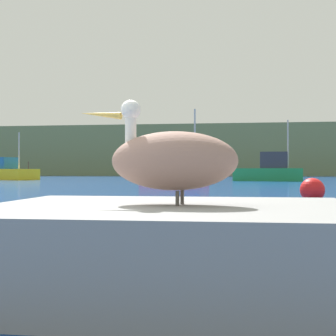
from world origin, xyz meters
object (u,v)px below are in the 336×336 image
object	(u,v)px
pelican	(172,160)
fishing_boat_yellow	(4,172)
fishing_boat_red	(177,171)
mooring_buoy	(312,190)
fishing_boat_green	(269,170)

from	to	relation	value
pelican	fishing_boat_yellow	bearing A→B (deg)	-54.61
fishing_boat_yellow	fishing_boat_red	xyz separation A→B (m)	(18.21, -9.69, 0.17)
mooring_buoy	pelican	bearing A→B (deg)	-106.87
pelican	fishing_boat_red	xyz separation A→B (m)	(-2.90, 27.70, -0.09)
fishing_boat_yellow	fishing_boat_green	world-z (taller)	fishing_boat_green
pelican	mooring_buoy	distance (m)	10.06
fishing_boat_yellow	mooring_buoy	distance (m)	36.73
fishing_boat_yellow	mooring_buoy	xyz separation A→B (m)	(24.02, -27.79, -0.38)
fishing_boat_yellow	fishing_boat_red	world-z (taller)	fishing_boat_red
fishing_boat_green	mooring_buoy	xyz separation A→B (m)	(-1.36, -25.96, -0.57)
fishing_boat_green	mooring_buoy	distance (m)	26.00
pelican	mooring_buoy	bearing A→B (deg)	-100.91
fishing_boat_yellow	pelican	bearing A→B (deg)	-34.44
fishing_boat_red	fishing_boat_green	size ratio (longest dim) A/B	0.89
fishing_boat_green	fishing_boat_red	bearing A→B (deg)	-128.10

